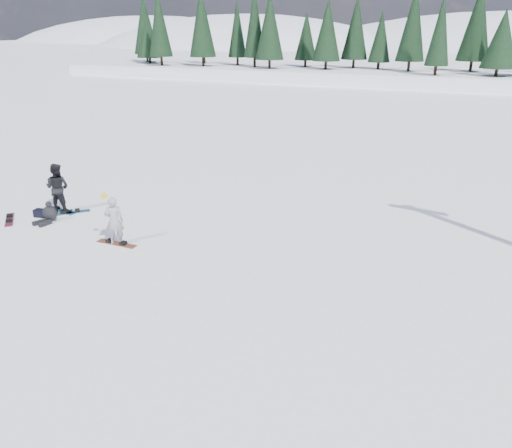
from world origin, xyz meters
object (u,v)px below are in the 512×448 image
at_px(snowboarder_man, 58,188).
at_px(gear_bag, 40,213).
at_px(snowboarder_woman, 114,221).
at_px(seated_rider, 49,214).
at_px(snowboard_loose_b, 10,220).
at_px(snowboard_loose_a, 70,213).

bearing_deg(snowboarder_man, gear_bag, 58.79).
bearing_deg(gear_bag, snowboarder_man, 70.89).
height_order(snowboarder_woman, snowboarder_man, snowboarder_man).
xyz_separation_m(snowboarder_man, seated_rider, (0.43, -1.04, -0.68)).
bearing_deg(snowboarder_woman, snowboarder_man, -57.09).
height_order(seated_rider, snowboard_loose_b, seated_rider).
bearing_deg(snowboard_loose_a, seated_rider, -139.50).
bearing_deg(snowboard_loose_b, snowboarder_man, 99.22).
xyz_separation_m(seated_rider, gear_bag, (-0.70, 0.25, -0.15)).
bearing_deg(seated_rider, snowboard_loose_a, 102.47).
xyz_separation_m(seated_rider, snowboard_loose_a, (0.07, 1.01, -0.29)).
relative_size(snowboarder_woman, snowboarder_man, 0.93).
height_order(snowboarder_man, gear_bag, snowboarder_man).
relative_size(snowboarder_man, snowboard_loose_a, 1.31).
relative_size(snowboarder_woman, seated_rider, 1.84).
xyz_separation_m(snowboarder_man, snowboard_loose_a, (0.50, -0.03, -0.97)).
distance_m(seated_rider, snowboard_loose_a, 1.05).
distance_m(snowboarder_woman, snowboard_loose_a, 4.09).
relative_size(snowboarder_man, seated_rider, 1.97).
bearing_deg(snowboarder_woman, snowboard_loose_a, -59.51).
bearing_deg(snowboard_loose_a, snowboarder_man, 130.58).
xyz_separation_m(snowboarder_woman, seated_rider, (-3.66, 0.75, -0.55)).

